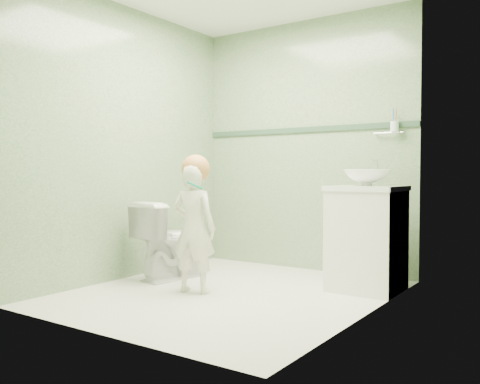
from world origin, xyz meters
The scene contains 12 objects.
ground centered at (0.00, 0.00, 0.00)m, with size 2.50×2.50×0.00m, color white.
room_shell centered at (0.00, 0.00, 1.20)m, with size 2.50×2.54×2.40m.
trim_stripe centered at (0.00, 1.24, 1.35)m, with size 2.20×0.02×0.05m, color #2F4B36.
vanity centered at (0.84, 0.70, 0.40)m, with size 0.52×0.50×0.80m, color white.
counter centered at (0.84, 0.70, 0.81)m, with size 0.54×0.52×0.04m, color white.
basin centered at (0.84, 0.70, 0.89)m, with size 0.37×0.37×0.13m, color white.
faucet centered at (0.84, 0.89, 0.97)m, with size 0.03×0.13×0.18m.
cup_holder centered at (0.89, 1.18, 1.33)m, with size 0.26×0.07×0.21m.
toilet centered at (-0.74, 0.17, 0.34)m, with size 0.38×0.67×0.68m, color white.
toddler centered at (-0.24, -0.13, 0.50)m, with size 0.36×0.24×1.00m, color white.
hair_cap centered at (-0.24, -0.11, 0.96)m, with size 0.22×0.22×0.22m, color #C67E40.
teal_toothbrush centered at (-0.15, -0.24, 0.84)m, with size 0.11×0.14×0.08m.
Camera 1 is at (2.28, -3.19, 0.92)m, focal length 38.20 mm.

